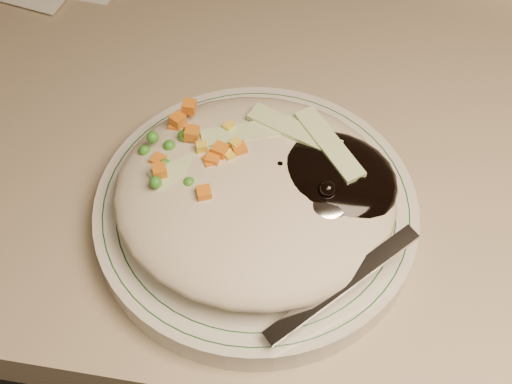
# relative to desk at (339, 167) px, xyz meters

# --- Properties ---
(desk) EXTENTS (1.40, 0.70, 0.74)m
(desk) POSITION_rel_desk_xyz_m (0.00, 0.00, 0.00)
(desk) COLOR gray
(desk) RESTS_ON ground
(plate) EXTENTS (0.23, 0.23, 0.02)m
(plate) POSITION_rel_desk_xyz_m (-0.06, -0.22, 0.21)
(plate) COLOR silver
(plate) RESTS_ON desk
(plate_rim) EXTENTS (0.22, 0.22, 0.00)m
(plate_rim) POSITION_rel_desk_xyz_m (-0.06, -0.22, 0.22)
(plate_rim) COLOR #144723
(plate_rim) RESTS_ON plate
(meal) EXTENTS (0.21, 0.19, 0.05)m
(meal) POSITION_rel_desk_xyz_m (-0.05, -0.22, 0.24)
(meal) COLOR #B8AD95
(meal) RESTS_ON plate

